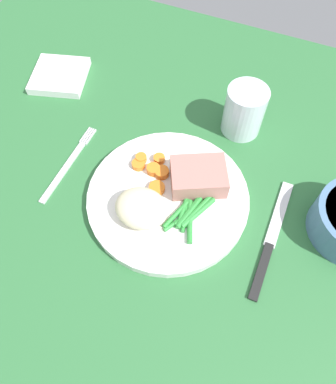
{
  "coord_description": "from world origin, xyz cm",
  "views": [
    {
      "loc": [
        8.78,
        -29.35,
        52.48
      ],
      "look_at": [
        -2.5,
        -3.17,
        4.6
      ],
      "focal_mm": 34.01,
      "sensor_mm": 36.0,
      "label": 1
    }
  ],
  "objects_px": {
    "knife": "(271,240)",
    "water_glass": "(243,114)",
    "napkin": "(60,76)",
    "dinner_plate": "(168,198)",
    "meat_portion": "(198,177)",
    "fork": "(69,164)"
  },
  "relations": [
    {
      "from": "knife",
      "to": "water_glass",
      "type": "distance_m",
      "value": 0.22
    },
    {
      "from": "knife",
      "to": "napkin",
      "type": "height_order",
      "value": "napkin"
    },
    {
      "from": "dinner_plate",
      "to": "water_glass",
      "type": "xyz_separation_m",
      "value": [
        0.06,
        0.19,
        0.03
      ]
    },
    {
      "from": "meat_portion",
      "to": "knife",
      "type": "relative_size",
      "value": 0.41
    },
    {
      "from": "meat_portion",
      "to": "knife",
      "type": "distance_m",
      "value": 0.14
    },
    {
      "from": "meat_portion",
      "to": "water_glass",
      "type": "relative_size",
      "value": 0.96
    },
    {
      "from": "meat_portion",
      "to": "water_glass",
      "type": "bearing_deg",
      "value": 80.29
    },
    {
      "from": "meat_portion",
      "to": "napkin",
      "type": "height_order",
      "value": "meat_portion"
    },
    {
      "from": "meat_portion",
      "to": "napkin",
      "type": "xyz_separation_m",
      "value": [
        -0.34,
        0.13,
        -0.03
      ]
    },
    {
      "from": "dinner_plate",
      "to": "meat_portion",
      "type": "height_order",
      "value": "meat_portion"
    },
    {
      "from": "napkin",
      "to": "knife",
      "type": "bearing_deg",
      "value": -20.08
    },
    {
      "from": "knife",
      "to": "napkin",
      "type": "relative_size",
      "value": 2.0
    },
    {
      "from": "knife",
      "to": "napkin",
      "type": "bearing_deg",
      "value": 159.05
    },
    {
      "from": "dinner_plate",
      "to": "water_glass",
      "type": "relative_size",
      "value": 2.87
    },
    {
      "from": "meat_portion",
      "to": "water_glass",
      "type": "xyz_separation_m",
      "value": [
        0.03,
        0.15,
        0.0
      ]
    },
    {
      "from": "dinner_plate",
      "to": "napkin",
      "type": "bearing_deg",
      "value": 150.86
    },
    {
      "from": "knife",
      "to": "water_glass",
      "type": "relative_size",
      "value": 2.32
    },
    {
      "from": "fork",
      "to": "napkin",
      "type": "relative_size",
      "value": 1.62
    },
    {
      "from": "dinner_plate",
      "to": "knife",
      "type": "relative_size",
      "value": 1.24
    },
    {
      "from": "dinner_plate",
      "to": "fork",
      "type": "xyz_separation_m",
      "value": [
        -0.18,
        -0.0,
        -0.01
      ]
    },
    {
      "from": "dinner_plate",
      "to": "knife",
      "type": "bearing_deg",
      "value": -0.97
    },
    {
      "from": "napkin",
      "to": "fork",
      "type": "bearing_deg",
      "value": -54.39
    }
  ]
}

